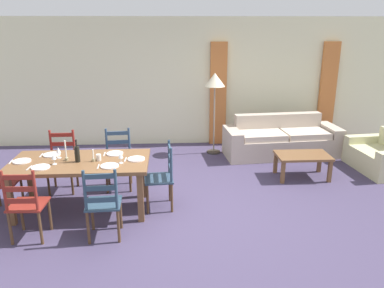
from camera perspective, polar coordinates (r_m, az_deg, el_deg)
The scene contains 33 objects.
ground_plane at distance 5.52m, azimuth -1.49°, elevation -10.12°, with size 9.60×9.60×0.02m, color #423856.
wall_far at distance 8.27m, azimuth -2.32°, elevation 9.27°, with size 9.60×0.16×2.70m, color beige.
curtain_panel_left at distance 8.23m, azimuth 3.94°, elevation 7.44°, with size 0.35×0.08×2.20m, color #C57036.
curtain_panel_right at distance 8.86m, azimuth 19.67°, elevation 7.18°, with size 0.35×0.08×2.20m, color #C57036.
dining_table at distance 5.50m, azimuth -16.47°, elevation -3.27°, with size 1.90×0.96×0.75m.
dining_chair_near_left at distance 5.05m, azimuth -23.66°, elevation -8.31°, with size 0.43×0.41×0.96m.
dining_chair_near_right at distance 4.78m, azimuth -13.24°, elevation -8.68°, with size 0.44×0.42×0.96m.
dining_chair_far_left at distance 6.34m, azimuth -18.94°, elevation -2.48°, with size 0.42×0.40×0.96m.
dining_chair_far_right at distance 6.21m, azimuth -11.01°, elevation -2.26°, with size 0.45×0.43×0.96m.
dining_chair_head_east at distance 5.44m, azimuth -4.49°, elevation -4.88°, with size 0.43×0.45×0.96m.
dinner_plate_near_left at distance 5.37m, azimuth -21.82°, elevation -3.27°, with size 0.24×0.24×0.02m, color white.
fork_near_left at distance 5.42m, azimuth -23.32°, elevation -3.33°, with size 0.02×0.17×0.01m, color silver.
dinner_plate_near_right at distance 5.15m, azimuth -12.28°, elevation -3.23°, with size 0.24×0.24×0.02m, color white.
fork_near_right at distance 5.18m, azimuth -13.92°, elevation -3.31°, with size 0.02×0.17×0.01m, color silver.
dinner_plate_far_left at distance 5.81m, azimuth -20.34°, elevation -1.52°, with size 0.24×0.24×0.02m, color white.
fork_far_left at distance 5.86m, azimuth -21.74°, elevation -1.59°, with size 0.02×0.17×0.01m, color silver.
dinner_plate_far_right at distance 5.61m, azimuth -11.53°, elevation -1.41°, with size 0.24×0.24×0.02m, color white.
fork_far_right at distance 5.64m, azimuth -13.04°, elevation -1.49°, with size 0.02×0.17×0.01m, color silver.
dinner_plate_head_west at distance 5.70m, azimuth -24.21°, elevation -2.37°, with size 0.24×0.24×0.02m, color white.
fork_head_west at distance 5.76m, azimuth -25.60°, elevation -2.43°, with size 0.02×0.17×0.01m, color silver.
dinner_plate_head_east at distance 5.34m, azimuth -8.39°, elevation -2.24°, with size 0.24×0.24×0.02m, color white.
fork_head_east at distance 5.36m, azimuth -9.98°, elevation -2.32°, with size 0.02×0.17×0.01m, color silver.
wine_bottle at distance 5.40m, azimuth -16.90°, elevation -1.40°, with size 0.07×0.07×0.32m.
wine_glass_near_left at distance 5.40m, azimuth -20.08°, elevation -1.80°, with size 0.06×0.06×0.16m.
wine_glass_near_right at distance 5.20m, azimuth -10.68°, elevation -1.71°, with size 0.06×0.06×0.16m.
wine_glass_far_left at distance 5.63m, azimuth -19.46°, elevation -0.93°, with size 0.06×0.06×0.16m.
coffee_cup_primary at distance 5.39m, azimuth -13.87°, elevation -1.98°, with size 0.07×0.07×0.09m, color beige.
candle_tall at distance 5.51m, azimuth -18.40°, elevation -1.52°, with size 0.05×0.05×0.29m.
candle_short at distance 5.38m, azimuth -14.61°, elevation -2.08°, with size 0.05×0.05×0.17m.
couch at distance 7.88m, azimuth 13.20°, elevation 0.49°, with size 2.34×1.00×0.80m.
coffee_table at distance 6.78m, azimuth 16.31°, elevation -2.04°, with size 0.90×0.56×0.42m.
armchair_upholstered at distance 7.70m, azimuth 26.85°, elevation -1.76°, with size 0.91×1.23×0.72m.
standing_lamp at distance 7.54m, azimuth 3.45°, elevation 8.89°, with size 0.40×0.40×1.64m.
Camera 1 is at (-0.14, -4.87, 2.57)m, focal length 35.46 mm.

